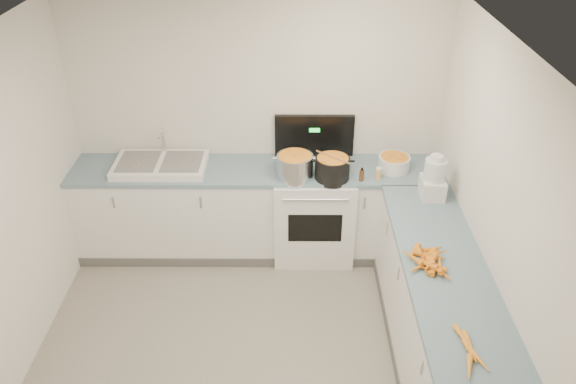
{
  "coord_description": "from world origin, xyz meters",
  "views": [
    {
      "loc": [
        0.32,
        -2.91,
        3.53
      ],
      "look_at": [
        0.3,
        1.1,
        1.05
      ],
      "focal_mm": 35.0,
      "sensor_mm": 36.0,
      "label": 1
    }
  ],
  "objects_px": {
    "mixing_bowl": "(394,163)",
    "spice_jar": "(379,174)",
    "sink": "(161,165)",
    "stove": "(314,211)",
    "food_processor": "(434,179)",
    "black_pot": "(332,169)",
    "extract_bottle": "(362,175)",
    "steel_pot": "(295,167)"
  },
  "relations": [
    {
      "from": "steel_pot",
      "to": "black_pot",
      "type": "height_order",
      "value": "steel_pot"
    },
    {
      "from": "food_processor",
      "to": "steel_pot",
      "type": "bearing_deg",
      "value": 164.31
    },
    {
      "from": "steel_pot",
      "to": "food_processor",
      "type": "bearing_deg",
      "value": -15.69
    },
    {
      "from": "sink",
      "to": "black_pot",
      "type": "relative_size",
      "value": 2.73
    },
    {
      "from": "sink",
      "to": "stove",
      "type": "bearing_deg",
      "value": -0.62
    },
    {
      "from": "extract_bottle",
      "to": "food_processor",
      "type": "bearing_deg",
      "value": -24.87
    },
    {
      "from": "mixing_bowl",
      "to": "food_processor",
      "type": "xyz_separation_m",
      "value": [
        0.25,
        -0.47,
        0.1
      ]
    },
    {
      "from": "spice_jar",
      "to": "food_processor",
      "type": "height_order",
      "value": "food_processor"
    },
    {
      "from": "black_pot",
      "to": "food_processor",
      "type": "relative_size",
      "value": 0.79
    },
    {
      "from": "sink",
      "to": "food_processor",
      "type": "distance_m",
      "value": 2.49
    },
    {
      "from": "black_pot",
      "to": "mixing_bowl",
      "type": "xyz_separation_m",
      "value": [
        0.59,
        0.16,
        -0.03
      ]
    },
    {
      "from": "steel_pot",
      "to": "spice_jar",
      "type": "relative_size",
      "value": 3.37
    },
    {
      "from": "extract_bottle",
      "to": "spice_jar",
      "type": "xyz_separation_m",
      "value": [
        0.16,
        0.03,
        -0.0
      ]
    },
    {
      "from": "stove",
      "to": "extract_bottle",
      "type": "bearing_deg",
      "value": -26.51
    },
    {
      "from": "stove",
      "to": "spice_jar",
      "type": "bearing_deg",
      "value": -17.03
    },
    {
      "from": "steel_pot",
      "to": "black_pot",
      "type": "xyz_separation_m",
      "value": [
        0.34,
        -0.02,
        -0.01
      ]
    },
    {
      "from": "sink",
      "to": "steel_pot",
      "type": "relative_size",
      "value": 2.6
    },
    {
      "from": "steel_pot",
      "to": "mixing_bowl",
      "type": "distance_m",
      "value": 0.94
    },
    {
      "from": "steel_pot",
      "to": "extract_bottle",
      "type": "xyz_separation_m",
      "value": [
        0.6,
        -0.06,
        -0.05
      ]
    },
    {
      "from": "sink",
      "to": "mixing_bowl",
      "type": "relative_size",
      "value": 2.94
    },
    {
      "from": "stove",
      "to": "food_processor",
      "type": "distance_m",
      "value": 1.27
    },
    {
      "from": "sink",
      "to": "black_pot",
      "type": "xyz_separation_m",
      "value": [
        1.6,
        -0.18,
        0.05
      ]
    },
    {
      "from": "mixing_bowl",
      "to": "black_pot",
      "type": "bearing_deg",
      "value": -164.83
    },
    {
      "from": "stove",
      "to": "sink",
      "type": "bearing_deg",
      "value": 179.38
    },
    {
      "from": "sink",
      "to": "mixing_bowl",
      "type": "xyz_separation_m",
      "value": [
        2.19,
        -0.02,
        0.03
      ]
    },
    {
      "from": "extract_bottle",
      "to": "spice_jar",
      "type": "distance_m",
      "value": 0.16
    },
    {
      "from": "steel_pot",
      "to": "food_processor",
      "type": "relative_size",
      "value": 0.83
    },
    {
      "from": "sink",
      "to": "food_processor",
      "type": "bearing_deg",
      "value": -11.34
    },
    {
      "from": "stove",
      "to": "spice_jar",
      "type": "relative_size",
      "value": 13.9
    },
    {
      "from": "extract_bottle",
      "to": "spice_jar",
      "type": "height_order",
      "value": "extract_bottle"
    },
    {
      "from": "spice_jar",
      "to": "food_processor",
      "type": "relative_size",
      "value": 0.24
    },
    {
      "from": "steel_pot",
      "to": "spice_jar",
      "type": "bearing_deg",
      "value": -2.46
    },
    {
      "from": "black_pot",
      "to": "spice_jar",
      "type": "relative_size",
      "value": 3.22
    },
    {
      "from": "stove",
      "to": "food_processor",
      "type": "height_order",
      "value": "stove"
    },
    {
      "from": "extract_bottle",
      "to": "steel_pot",
      "type": "bearing_deg",
      "value": 173.92
    },
    {
      "from": "steel_pot",
      "to": "extract_bottle",
      "type": "bearing_deg",
      "value": -6.08
    },
    {
      "from": "steel_pot",
      "to": "extract_bottle",
      "type": "relative_size",
      "value": 3.1
    },
    {
      "from": "sink",
      "to": "steel_pot",
      "type": "bearing_deg",
      "value": -7.14
    },
    {
      "from": "mixing_bowl",
      "to": "steel_pot",
      "type": "bearing_deg",
      "value": -171.32
    },
    {
      "from": "black_pot",
      "to": "mixing_bowl",
      "type": "relative_size",
      "value": 1.08
    },
    {
      "from": "steel_pot",
      "to": "mixing_bowl",
      "type": "xyz_separation_m",
      "value": [
        0.93,
        0.14,
        -0.03
      ]
    },
    {
      "from": "mixing_bowl",
      "to": "spice_jar",
      "type": "xyz_separation_m",
      "value": [
        -0.17,
        -0.17,
        -0.02
      ]
    }
  ]
}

